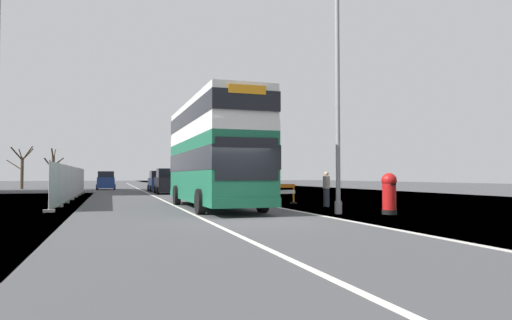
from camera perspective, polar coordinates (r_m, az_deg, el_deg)
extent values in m
cube|color=#424244|center=(15.04, -1.23, -7.93)|extent=(140.00, 280.00, 0.10)
cube|color=#B2AFA8|center=(16.28, 9.99, -7.29)|extent=(0.24, 196.00, 0.01)
cube|color=silver|center=(14.74, -5.83, -7.86)|extent=(0.16, 168.00, 0.01)
cube|color=#196042|center=(21.24, -5.39, -1.33)|extent=(2.67, 10.63, 2.81)
cube|color=silver|center=(21.32, -5.37, 2.99)|extent=(2.67, 10.63, 0.40)
cube|color=silver|center=(21.41, -5.37, 5.34)|extent=(2.65, 10.52, 1.36)
cube|color=black|center=(21.24, -5.38, -0.19)|extent=(2.70, 10.73, 0.90)
cube|color=black|center=(21.41, -5.37, 5.34)|extent=(2.69, 10.68, 0.75)
cube|color=black|center=(16.11, -1.12, 0.14)|extent=(2.36, 0.08, 1.55)
cube|color=orange|center=(16.39, -1.12, 8.93)|extent=(1.41, 0.07, 0.32)
cube|color=#196042|center=(21.26, -5.40, -4.63)|extent=(2.70, 10.73, 0.36)
cylinder|color=black|center=(17.78, -7.06, -5.23)|extent=(0.31, 1.00, 1.00)
cylinder|color=black|center=(18.45, 0.82, -5.13)|extent=(0.31, 1.00, 1.00)
cylinder|color=black|center=(23.88, -9.99, -4.40)|extent=(0.31, 1.00, 1.00)
cylinder|color=black|center=(24.39, -3.99, -4.37)|extent=(0.31, 1.00, 1.00)
cylinder|color=gray|center=(18.32, 10.30, 6.96)|extent=(0.18, 0.18, 8.70)
cylinder|color=gray|center=(18.14, 10.38, -5.94)|extent=(0.29, 0.29, 0.50)
cylinder|color=black|center=(18.39, 16.52, -6.33)|extent=(0.57, 0.57, 0.18)
cylinder|color=#B71414|center=(18.35, 16.50, -4.28)|extent=(0.53, 0.53, 1.14)
sphere|color=#B71414|center=(18.34, 16.48, -2.50)|extent=(0.59, 0.59, 0.59)
cube|color=black|center=(18.11, 16.97, -2.94)|extent=(0.22, 0.03, 0.07)
cube|color=orange|center=(24.18, 3.50, -3.30)|extent=(1.46, 0.46, 0.20)
cube|color=white|center=(24.19, 3.50, -4.05)|extent=(1.46, 0.46, 0.20)
cube|color=orange|center=(23.81, 2.20, -4.48)|extent=(0.09, 0.09, 0.96)
cube|color=black|center=(23.83, 2.20, -5.54)|extent=(0.25, 0.46, 0.08)
cube|color=orange|center=(24.60, 4.76, -4.39)|extent=(0.09, 0.09, 0.96)
cube|color=black|center=(24.62, 4.77, -5.42)|extent=(0.25, 0.46, 0.08)
cube|color=#A8AAAD|center=(22.06, -24.16, -2.94)|extent=(0.04, 3.26, 2.06)
cube|color=#A8AAAD|center=(25.44, -23.31, -2.81)|extent=(0.04, 3.26, 2.06)
cube|color=#A8AAAD|center=(28.83, -22.67, -2.71)|extent=(0.04, 3.26, 2.06)
cube|color=#A8AAAD|center=(32.21, -22.16, -2.63)|extent=(0.04, 3.26, 2.06)
cube|color=#A8AAAD|center=(35.61, -21.74, -2.57)|extent=(0.04, 3.26, 2.06)
cube|color=#A8AAAD|center=(39.00, -21.40, -2.52)|extent=(0.04, 3.26, 2.06)
cube|color=#A8AAAD|center=(42.39, -21.12, -2.47)|extent=(0.04, 3.26, 2.06)
cylinder|color=#939699|center=(20.37, -24.68, -3.02)|extent=(0.06, 0.06, 2.16)
cube|color=gray|center=(20.41, -24.73, -5.88)|extent=(0.44, 0.20, 0.12)
cylinder|color=#939699|center=(23.75, -23.70, -2.87)|extent=(0.06, 0.06, 2.16)
cube|color=gray|center=(23.79, -23.74, -5.33)|extent=(0.44, 0.20, 0.12)
cylinder|color=#939699|center=(27.13, -22.97, -2.76)|extent=(0.06, 0.06, 2.16)
cube|color=gray|center=(27.17, -23.00, -4.91)|extent=(0.44, 0.20, 0.12)
cylinder|color=#939699|center=(30.52, -22.40, -2.67)|extent=(0.06, 0.06, 2.16)
cube|color=gray|center=(30.55, -22.42, -4.58)|extent=(0.44, 0.20, 0.12)
cylinder|color=#939699|center=(33.91, -21.94, -2.60)|extent=(0.06, 0.06, 2.16)
cube|color=gray|center=(33.94, -21.96, -4.32)|extent=(0.44, 0.20, 0.12)
cylinder|color=#939699|center=(37.30, -21.57, -2.54)|extent=(0.06, 0.06, 2.16)
cube|color=gray|center=(37.33, -21.59, -4.10)|extent=(0.44, 0.20, 0.12)
cylinder|color=#939699|center=(40.69, -21.25, -2.49)|extent=(0.06, 0.06, 2.16)
cube|color=gray|center=(40.72, -21.27, -3.93)|extent=(0.44, 0.20, 0.12)
cylinder|color=#939699|center=(44.09, -20.99, -2.45)|extent=(0.06, 0.06, 2.16)
cube|color=gray|center=(44.11, -21.01, -3.77)|extent=(0.44, 0.20, 0.12)
cube|color=black|center=(38.92, -11.19, -3.07)|extent=(1.76, 3.85, 1.19)
cube|color=black|center=(38.91, -11.18, -1.64)|extent=(1.62, 2.12, 0.75)
cylinder|color=black|center=(40.22, -10.15, -3.72)|extent=(0.20, 0.60, 0.60)
cylinder|color=black|center=(40.03, -12.65, -3.71)|extent=(0.20, 0.60, 0.60)
cylinder|color=black|center=(37.86, -9.66, -3.82)|extent=(0.20, 0.60, 0.60)
cylinder|color=black|center=(37.65, -12.32, -3.82)|extent=(0.20, 0.60, 0.60)
cube|color=navy|center=(44.99, -12.11, -2.96)|extent=(1.89, 4.54, 1.12)
cube|color=black|center=(44.98, -12.10, -1.81)|extent=(1.74, 2.50, 0.70)
cylinder|color=black|center=(46.50, -11.13, -3.48)|extent=(0.20, 0.60, 0.60)
cylinder|color=black|center=(46.32, -13.45, -3.47)|extent=(0.20, 0.60, 0.60)
cylinder|color=black|center=(43.70, -10.70, -3.58)|extent=(0.20, 0.60, 0.60)
cylinder|color=black|center=(43.51, -13.17, -3.57)|extent=(0.20, 0.60, 0.60)
cube|color=navy|center=(52.71, -18.45, -2.73)|extent=(1.82, 3.94, 1.18)
cube|color=black|center=(52.71, -18.44, -1.73)|extent=(1.68, 2.17, 0.66)
cylinder|color=black|center=(53.94, -17.47, -3.22)|extent=(0.20, 0.60, 0.60)
cylinder|color=black|center=(53.96, -19.41, -3.20)|extent=(0.20, 0.60, 0.60)
cylinder|color=black|center=(51.50, -17.45, -3.28)|extent=(0.20, 0.60, 0.60)
cylinder|color=black|center=(51.52, -19.48, -3.26)|extent=(0.20, 0.60, 0.60)
cylinder|color=#4C3D2D|center=(59.07, -27.49, -1.49)|extent=(0.35, 0.35, 3.67)
cylinder|color=#4C3D2D|center=(59.13, -26.91, 0.63)|extent=(1.24, 0.33, 1.51)
cylinder|color=#4C3D2D|center=(59.38, -27.12, 0.54)|extent=(0.80, 0.81, 1.16)
cylinder|color=#4C3D2D|center=(60.09, -27.53, -0.10)|extent=(0.61, 2.03, 1.29)
cylinder|color=#4C3D2D|center=(59.60, -28.24, -0.56)|extent=(1.85, 0.86, 1.23)
cylinder|color=#4C3D2D|center=(58.78, -28.03, 0.72)|extent=(1.26, 1.10, 1.55)
cylinder|color=#4C3D2D|center=(58.68, -27.63, 0.65)|extent=(0.33, 1.06, 1.26)
cylinder|color=#4C3D2D|center=(58.63, -26.96, 0.73)|extent=(1.35, 1.00, 1.73)
cylinder|color=#4C3D2D|center=(58.39, -24.29, -1.40)|extent=(0.36, 0.36, 3.95)
cylinder|color=#4C3D2D|center=(58.25, -23.73, -0.22)|extent=(1.26, 0.39, 1.05)
cylinder|color=#4C3D2D|center=(59.18, -24.14, 0.72)|extent=(0.22, 1.57, 1.25)
cylinder|color=#4C3D2D|center=(58.42, -24.75, -0.44)|extent=(1.12, 0.27, 1.45)
cylinder|color=#4C3D2D|center=(57.96, -24.35, 0.72)|extent=(0.26, 1.14, 1.33)
cylinder|color=#2D3342|center=(22.23, 8.90, -4.73)|extent=(0.29, 0.29, 0.89)
cylinder|color=#B2A89E|center=(22.21, 8.89, -2.81)|extent=(0.34, 0.34, 0.61)
sphere|color=tan|center=(22.21, 8.89, -1.74)|extent=(0.22, 0.22, 0.22)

